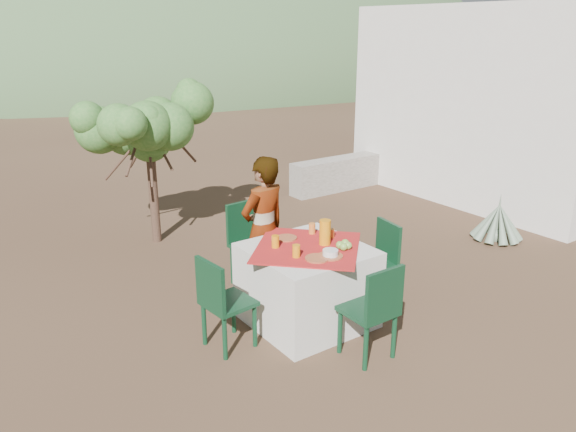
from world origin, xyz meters
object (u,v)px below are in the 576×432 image
(chair_far, at_px, (249,239))
(juice_pitcher, at_px, (325,232))
(chair_near, at_px, (374,308))
(table, at_px, (307,285))
(agave, at_px, (498,223))
(chair_right, at_px, (379,257))
(shrub_tree, at_px, (151,133))
(guesthouse, at_px, (513,101))
(chair_left, at_px, (221,300))
(person, at_px, (264,230))

(chair_far, distance_m, juice_pitcher, 1.17)
(chair_near, distance_m, juice_pitcher, 0.90)
(table, bearing_deg, agave, 4.86)
(chair_right, height_order, shrub_tree, shrub_tree)
(chair_right, bearing_deg, guesthouse, 119.70)
(table, xyz_separation_m, chair_far, (0.01, 1.06, 0.12))
(agave, distance_m, guesthouse, 2.96)
(chair_right, height_order, juice_pitcher, juice_pitcher)
(guesthouse, bearing_deg, agave, -146.73)
(table, distance_m, shrub_tree, 3.07)
(table, distance_m, chair_far, 1.06)
(chair_left, bearing_deg, table, -97.99)
(person, bearing_deg, chair_right, 133.52)
(chair_near, xyz_separation_m, guesthouse, (5.53, 2.59, 1.02))
(chair_far, bearing_deg, table, -95.62)
(agave, bearing_deg, person, 174.03)
(guesthouse, bearing_deg, chair_left, -165.16)
(agave, bearing_deg, chair_near, -161.14)
(chair_near, height_order, guesthouse, guesthouse)
(agave, xyz_separation_m, guesthouse, (2.23, 1.47, 1.26))
(table, relative_size, chair_far, 1.45)
(shrub_tree, bearing_deg, guesthouse, -10.85)
(table, bearing_deg, guesthouse, 17.40)
(shrub_tree, height_order, juice_pitcher, shrub_tree)
(table, relative_size, chair_left, 1.53)
(juice_pitcher, bearing_deg, chair_left, 176.04)
(person, distance_m, juice_pitcher, 0.73)
(chair_far, height_order, shrub_tree, shrub_tree)
(person, relative_size, agave, 2.13)
(chair_far, height_order, chair_right, chair_far)
(chair_near, xyz_separation_m, chair_left, (-0.95, 0.87, -0.01))
(chair_far, height_order, agave, chair_far)
(chair_far, relative_size, chair_near, 1.04)
(chair_near, height_order, chair_right, chair_near)
(chair_right, bearing_deg, person, -117.35)
(chair_far, bearing_deg, guesthouse, 2.22)
(chair_left, distance_m, chair_right, 1.77)
(chair_near, xyz_separation_m, agave, (3.29, 1.12, -0.24))
(chair_near, height_order, agave, chair_near)
(chair_near, height_order, juice_pitcher, juice_pitcher)
(chair_left, distance_m, person, 1.06)
(chair_near, distance_m, agave, 3.49)
(chair_far, height_order, guesthouse, guesthouse)
(chair_left, relative_size, shrub_tree, 0.47)
(chair_far, distance_m, chair_left, 1.36)
(guesthouse, bearing_deg, shrub_tree, 169.15)
(table, xyz_separation_m, agave, (3.35, 0.29, -0.14))
(chair_near, xyz_separation_m, juice_pitcher, (0.11, 0.80, 0.40))
(chair_far, xyz_separation_m, juice_pitcher, (0.16, -1.09, 0.38))
(chair_far, height_order, person, person)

